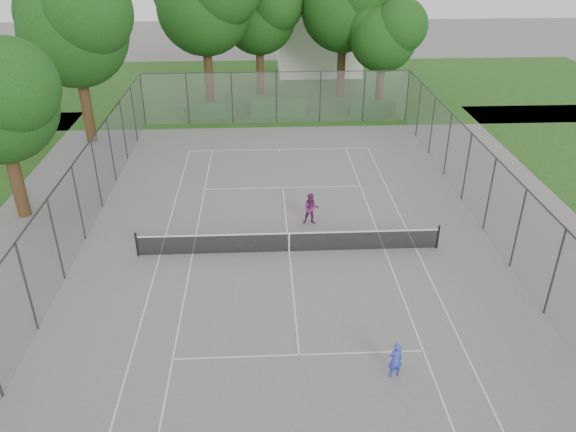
{
  "coord_description": "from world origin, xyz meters",
  "views": [
    {
      "loc": [
        -1.06,
        -20.38,
        12.7
      ],
      "look_at": [
        0.0,
        1.0,
        1.2
      ],
      "focal_mm": 35.0,
      "sensor_mm": 36.0,
      "label": 1
    }
  ],
  "objects_px": {
    "girl_player": "(395,360)",
    "house": "(319,31)",
    "woman_player": "(311,209)",
    "tennis_net": "(289,241)"
  },
  "relations": [
    {
      "from": "girl_player",
      "to": "house",
      "type": "bearing_deg",
      "value": -104.59
    },
    {
      "from": "tennis_net",
      "to": "house",
      "type": "xyz_separation_m",
      "value": [
        4.28,
        31.12,
        3.14
      ]
    },
    {
      "from": "woman_player",
      "to": "girl_player",
      "type": "bearing_deg",
      "value": -79.02
    },
    {
      "from": "woman_player",
      "to": "house",
      "type": "bearing_deg",
      "value": 84.72
    },
    {
      "from": "house",
      "to": "woman_player",
      "type": "relative_size",
      "value": 5.92
    },
    {
      "from": "tennis_net",
      "to": "girl_player",
      "type": "height_order",
      "value": "girl_player"
    },
    {
      "from": "girl_player",
      "to": "woman_player",
      "type": "distance_m",
      "value": 10.06
    },
    {
      "from": "girl_player",
      "to": "woman_player",
      "type": "relative_size",
      "value": 0.84
    },
    {
      "from": "tennis_net",
      "to": "woman_player",
      "type": "height_order",
      "value": "woman_player"
    },
    {
      "from": "tennis_net",
      "to": "house",
      "type": "bearing_deg",
      "value": 82.16
    }
  ]
}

